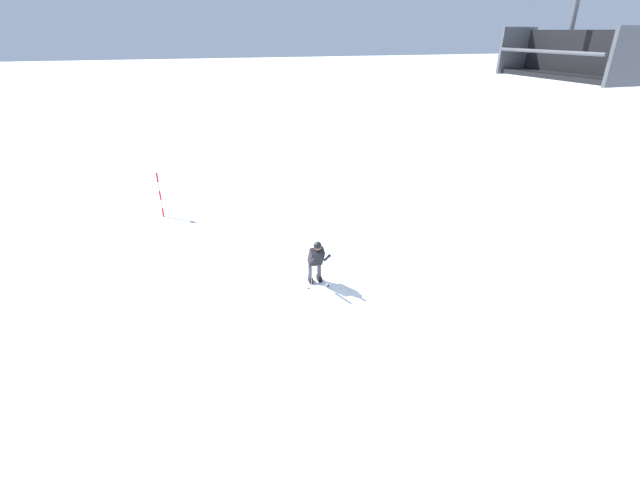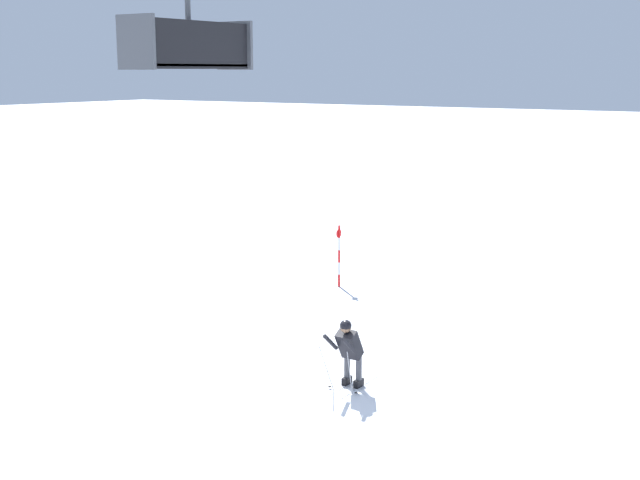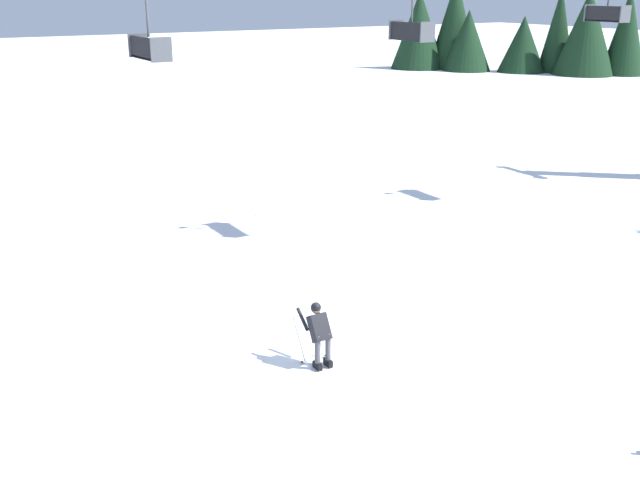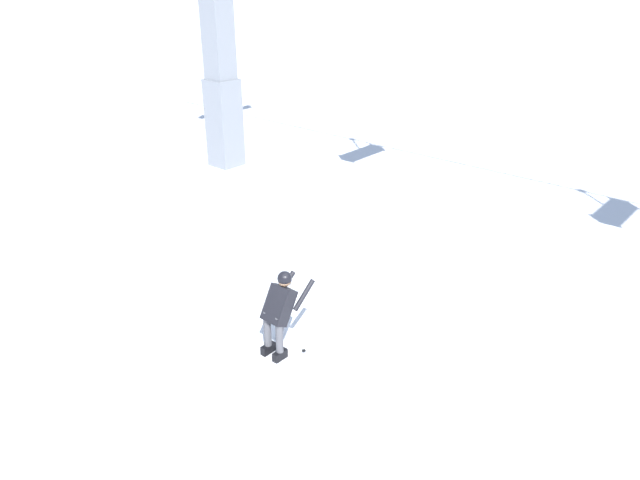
# 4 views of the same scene
# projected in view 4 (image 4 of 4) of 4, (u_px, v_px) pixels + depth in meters

# --- Properties ---
(ground_plane) EXTENTS (260.00, 260.00, 0.00)m
(ground_plane) POSITION_uv_depth(u_px,v_px,m) (323.00, 364.00, 10.11)
(ground_plane) COLOR white
(skier_carving_main) EXTENTS (0.71, 1.73, 1.68)m
(skier_carving_main) POSITION_uv_depth(u_px,v_px,m) (280.00, 308.00, 10.03)
(skier_carving_main) COLOR white
(skier_carving_main) RESTS_ON ground_plane
(lift_tower_near) EXTENTS (0.90, 3.08, 9.12)m
(lift_tower_near) POSITION_uv_depth(u_px,v_px,m) (219.00, 50.00, 18.50)
(lift_tower_near) COLOR gray
(lift_tower_near) RESTS_ON ground_plane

